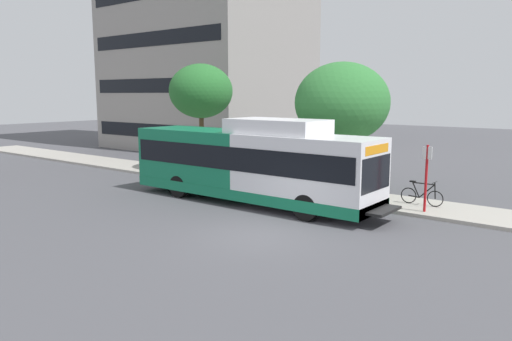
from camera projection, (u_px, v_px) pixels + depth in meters
name	position (u px, v px, depth m)	size (l,w,h in m)	color
ground_plane	(115.00, 203.00, 21.16)	(120.00, 120.00, 0.00)	#4C4C51
sidewalk_curb	(252.00, 183.00, 25.38)	(3.00, 56.00, 0.14)	#A8A399
transit_bus	(251.00, 164.00, 20.91)	(2.58, 12.25, 3.65)	white
bus_stop_sign_pole	(426.00, 173.00, 18.74)	(0.10, 0.36, 2.60)	red
bicycle_parked	(422.00, 195.00, 20.05)	(0.52, 1.76, 1.02)	black
street_tree_near_stop	(342.00, 103.00, 22.78)	(4.41, 4.41, 5.99)	#4C3823
street_tree_mid_block	(201.00, 91.00, 28.45)	(3.70, 3.70, 6.26)	#4C3823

